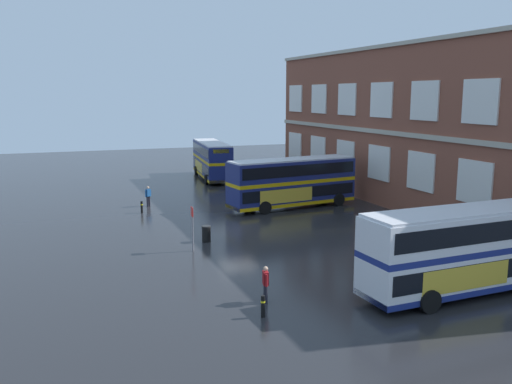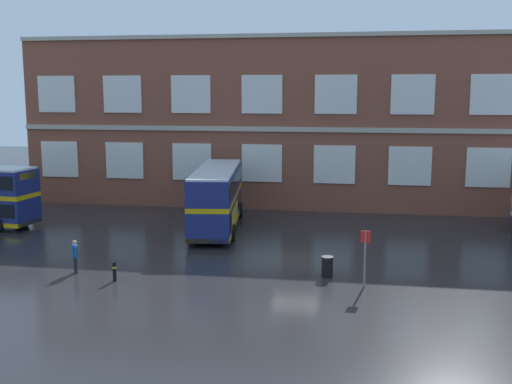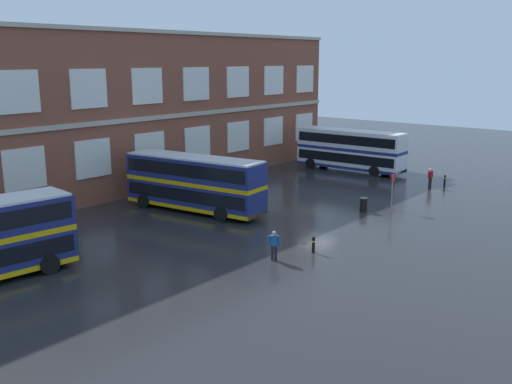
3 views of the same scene
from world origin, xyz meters
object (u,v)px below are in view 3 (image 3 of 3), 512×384
(station_litter_bin, at_px, (364,205))
(double_decker_far, at_px, (350,149))
(safety_bollard_west, at_px, (313,245))
(bus_stand_flag, at_px, (392,188))
(second_passenger, at_px, (430,177))
(safety_bollard_east, at_px, (445,180))
(waiting_passenger, at_px, (274,244))
(double_decker_middle, at_px, (194,183))

(station_litter_bin, bearing_deg, double_decker_far, 34.33)
(safety_bollard_west, bearing_deg, bus_stand_flag, 5.20)
(double_decker_far, bearing_deg, station_litter_bin, -145.67)
(second_passenger, bearing_deg, safety_bollard_west, -174.38)
(double_decker_far, height_order, safety_bollard_east, double_decker_far)
(waiting_passenger, xyz_separation_m, bus_stand_flag, (14.34, 0.12, 0.70))
(double_decker_far, bearing_deg, safety_bollard_east, -94.35)
(station_litter_bin, bearing_deg, safety_bollard_west, -166.47)
(double_decker_far, distance_m, bus_stand_flag, 15.44)
(bus_stand_flag, bearing_deg, safety_bollard_east, 1.46)
(double_decker_far, height_order, waiting_passenger, double_decker_far)
(second_passenger, height_order, bus_stand_flag, bus_stand_flag)
(waiting_passenger, xyz_separation_m, safety_bollard_east, (25.00, 0.39, -0.44))
(waiting_passenger, xyz_separation_m, station_litter_bin, (12.54, 1.46, -0.41))
(waiting_passenger, relative_size, safety_bollard_west, 1.79)
(waiting_passenger, relative_size, station_litter_bin, 1.65)
(bus_stand_flag, relative_size, safety_bollard_west, 2.84)
(waiting_passenger, bearing_deg, station_litter_bin, 6.66)
(waiting_passenger, height_order, station_litter_bin, waiting_passenger)
(second_passenger, height_order, safety_bollard_east, second_passenger)
(waiting_passenger, distance_m, second_passenger, 23.54)
(waiting_passenger, xyz_separation_m, second_passenger, (23.51, 1.11, 0.00))
(safety_bollard_east, bearing_deg, double_decker_middle, 152.20)
(double_decker_middle, xyz_separation_m, safety_bollard_west, (-2.25, -12.05, -1.66))
(safety_bollard_west, bearing_deg, second_passenger, 5.62)
(station_litter_bin, relative_size, safety_bollard_west, 1.08)
(double_decker_far, xyz_separation_m, bus_stand_flag, (-11.43, -10.38, -0.51))
(bus_stand_flag, bearing_deg, waiting_passenger, -179.52)
(waiting_passenger, bearing_deg, safety_bollard_east, 0.89)
(safety_bollard_east, bearing_deg, safety_bollard_west, -176.57)
(second_passenger, relative_size, safety_bollard_east, 1.79)
(safety_bollard_east, bearing_deg, station_litter_bin, 175.07)
(second_passenger, relative_size, station_litter_bin, 1.65)
(bus_stand_flag, xyz_separation_m, safety_bollard_west, (-11.88, -1.08, -1.14))
(double_decker_far, xyz_separation_m, safety_bollard_east, (-0.77, -10.11, -1.66))
(bus_stand_flag, height_order, safety_bollard_west, bus_stand_flag)
(bus_stand_flag, bearing_deg, second_passenger, 6.16)
(station_litter_bin, distance_m, safety_bollard_east, 12.50)
(bus_stand_flag, bearing_deg, station_litter_bin, 143.20)
(double_decker_far, relative_size, waiting_passenger, 6.52)
(second_passenger, bearing_deg, double_decker_far, 76.48)
(station_litter_bin, xyz_separation_m, safety_bollard_west, (-10.08, -2.43, -0.03))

